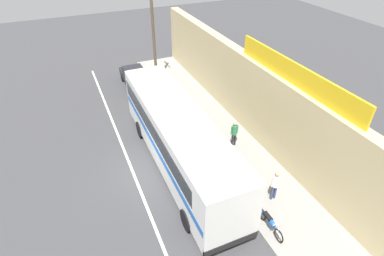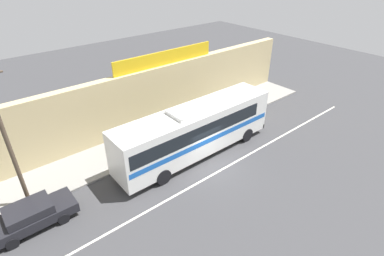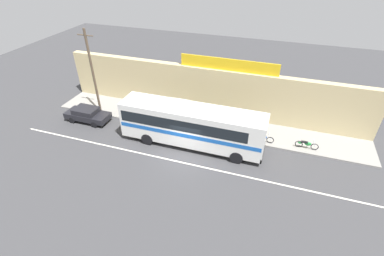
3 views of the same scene
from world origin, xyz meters
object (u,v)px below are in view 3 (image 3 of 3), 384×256
at_px(motorcycle_black, 307,144).
at_px(pedestrian_by_curb, 202,112).
at_px(pedestrian_near_shop, 249,122).
at_px(motorcycle_green, 262,138).
at_px(parked_car, 87,114).
at_px(intercity_bus, 191,124).
at_px(utility_pole, 93,72).

height_order(motorcycle_black, pedestrian_by_curb, pedestrian_by_curb).
bearing_deg(pedestrian_near_shop, pedestrian_by_curb, 175.58).
xyz_separation_m(motorcycle_green, pedestrian_by_curb, (-5.97, 1.58, 0.56)).
relative_size(parked_car, motorcycle_green, 2.25).
xyz_separation_m(parked_car, motorcycle_green, (16.47, 1.72, -0.17)).
height_order(motorcycle_green, pedestrian_near_shop, pedestrian_near_shop).
bearing_deg(intercity_bus, motorcycle_green, 20.17).
height_order(parked_car, pedestrian_by_curb, pedestrian_by_curb).
xyz_separation_m(intercity_bus, utility_pole, (-10.46, 2.16, 2.34)).
relative_size(motorcycle_green, pedestrian_by_curb, 1.13).
distance_m(intercity_bus, motorcycle_black, 9.80).
relative_size(intercity_bus, motorcycle_green, 6.35).
height_order(intercity_bus, parked_car, intercity_bus).
relative_size(motorcycle_green, motorcycle_black, 1.02).
bearing_deg(utility_pole, parked_car, -97.22).
distance_m(utility_pole, motorcycle_black, 20.22).
height_order(utility_pole, motorcycle_green, utility_pole).
bearing_deg(pedestrian_by_curb, utility_pole, -171.48).
bearing_deg(intercity_bus, pedestrian_near_shop, 37.54).
bearing_deg(utility_pole, pedestrian_by_curb, 8.52).
bearing_deg(intercity_bus, utility_pole, 168.31).
relative_size(intercity_bus, parked_car, 2.82).
xyz_separation_m(motorcycle_black, pedestrian_by_curb, (-9.57, 1.37, 0.56)).
distance_m(motorcycle_green, motorcycle_black, 3.61).
xyz_separation_m(parked_car, utility_pole, (0.22, 1.75, 3.67)).
bearing_deg(pedestrian_by_curb, pedestrian_near_shop, -4.42).
height_order(intercity_bus, pedestrian_near_shop, intercity_bus).
bearing_deg(intercity_bus, pedestrian_by_curb, 92.72).
distance_m(intercity_bus, pedestrian_near_shop, 5.58).
relative_size(motorcycle_black, pedestrian_by_curb, 1.11).
distance_m(intercity_bus, parked_car, 10.77).
relative_size(intercity_bus, motorcycle_black, 6.45).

